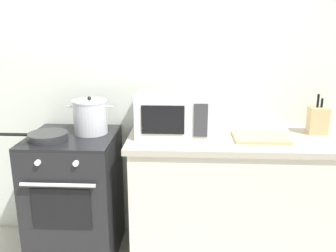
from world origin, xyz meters
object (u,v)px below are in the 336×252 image
object	(u,v)px
cutting_board	(260,137)
microwave	(173,113)
stock_pot	(90,117)
stove	(76,196)
frying_pan	(47,136)
knife_block	(318,120)

from	to	relation	value
cutting_board	microwave	bearing A→B (deg)	172.53
microwave	cutting_board	bearing A→B (deg)	-7.47
cutting_board	stock_pot	bearing A→B (deg)	176.43
stove	cutting_board	world-z (taller)	cutting_board
frying_pan	cutting_board	distance (m)	1.44
frying_pan	microwave	bearing A→B (deg)	12.13
stock_pot	cutting_board	size ratio (longest dim) A/B	0.90
stove	knife_block	distance (m)	1.82
microwave	stove	bearing A→B (deg)	-173.61
cutting_board	knife_block	distance (m)	0.45
stove	frying_pan	bearing A→B (deg)	-142.17
frying_pan	microwave	size ratio (longest dim) A/B	0.92
stove	microwave	bearing A→B (deg)	6.39
frying_pan	cutting_board	size ratio (longest dim) A/B	1.28
knife_block	stock_pot	bearing A→B (deg)	-177.62
stove	cutting_board	distance (m)	1.38
frying_pan	microwave	xyz separation A→B (m)	(0.84, 0.18, 0.12)
stove	frying_pan	size ratio (longest dim) A/B	1.99
frying_pan	stock_pot	bearing A→B (deg)	34.68
stock_pot	frying_pan	size ratio (longest dim) A/B	0.70
stock_pot	frying_pan	xyz separation A→B (m)	(-0.25, -0.18, -0.09)
stove	cutting_board	bearing A→B (deg)	0.05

